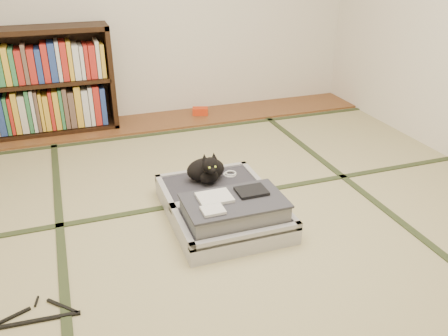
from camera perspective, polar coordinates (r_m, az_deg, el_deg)
name	(u,v)px	position (r m, az deg, el deg)	size (l,w,h in m)	color
floor	(235,230)	(2.89, 1.38, -7.49)	(4.50, 4.50, 0.00)	tan
wood_strip	(162,121)	(4.62, -7.44, 5.64)	(4.00, 0.50, 0.02)	brown
red_item	(200,111)	(4.72, -2.87, 6.85)	(0.15, 0.09, 0.07)	red
tatami_borders	(210,192)	(3.28, -1.66, -2.96)	(4.00, 4.50, 0.01)	#2D381E
bookcase	(28,85)	(4.47, -22.48, 9.20)	(1.44, 0.33, 0.92)	black
suitcase	(224,207)	(2.94, 0.01, -4.72)	(0.66, 0.88, 0.26)	#9F9FA4
cat	(207,170)	(3.12, -2.09, -0.22)	(0.29, 0.30, 0.24)	black
cable_coil	(230,174)	(3.24, 0.74, -0.70)	(0.09, 0.09, 0.02)	white
hanger	(37,316)	(2.46, -21.63, -16.22)	(0.40, 0.19, 0.01)	black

